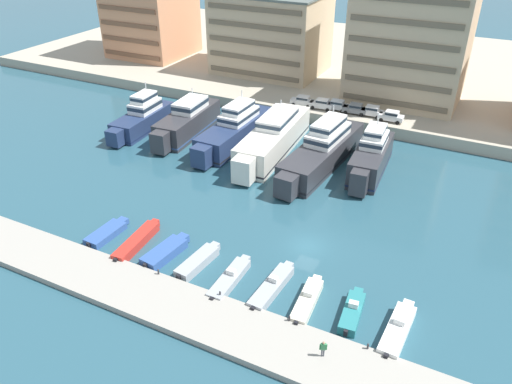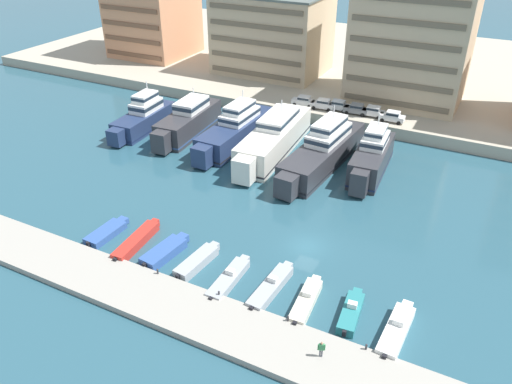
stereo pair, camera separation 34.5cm
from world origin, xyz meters
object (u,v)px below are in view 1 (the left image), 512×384
yacht_navy_mid_left (235,130)px  car_grey_center_left (355,108)px  car_white_left (322,104)px  motorboat_cream_mid_right (307,301)px  motorboat_blue_mid_left (165,252)px  motorboat_white_far_right (398,330)px  motorboat_red_left (137,241)px  yacht_navy_far_left (142,118)px  yacht_charcoal_left (187,121)px  car_white_center (372,111)px  motorboat_grey_center_left (198,262)px  motorboat_grey_center (230,279)px  yacht_charcoal_center_right (371,157)px  yacht_charcoal_center (323,150)px  car_white_far_left (303,100)px  motorboat_blue_far_left (107,233)px  car_white_center_right (391,116)px  motorboat_grey_center_right (272,287)px  car_silver_mid_left (337,105)px  yacht_ivory_center_left (273,138)px  pedestrian_near_edge (323,348)px  motorboat_teal_right (352,312)px

yacht_navy_mid_left → car_grey_center_left: bearing=47.1°
car_white_left → motorboat_cream_mid_right: bearing=-71.4°
motorboat_blue_mid_left → motorboat_white_far_right: 25.40m
yacht_navy_mid_left → motorboat_red_left: (3.18, -28.78, -1.76)m
yacht_navy_mid_left → motorboat_red_left: size_ratio=2.44×
yacht_navy_far_left → car_grey_center_left: yacht_navy_far_left is taller
yacht_charcoal_left → motorboat_blue_mid_left: yacht_charcoal_left is taller
yacht_navy_mid_left → car_white_center: size_ratio=4.92×
motorboat_grey_center_left → motorboat_grey_center: size_ratio=0.90×
yacht_navy_far_left → motorboat_white_far_right: (49.06, -26.88, -1.59)m
yacht_charcoal_center_right → yacht_charcoal_center: bearing=-171.7°
yacht_navy_far_left → motorboat_blue_mid_left: (23.66, -26.82, -1.62)m
motorboat_white_far_right → car_white_left: size_ratio=1.85×
motorboat_grey_center_left → car_white_far_left: bearing=97.7°
yacht_navy_far_left → motorboat_blue_far_left: 30.92m
motorboat_grey_center → car_white_center: bearing=87.6°
motorboat_white_far_right → car_white_center_right: size_ratio=1.88×
yacht_charcoal_left → motorboat_blue_mid_left: bearing=-60.9°
motorboat_grey_center_right → car_white_center_right: 44.11m
motorboat_blue_mid_left → motorboat_red_left: bearing=178.2°
yacht_charcoal_center → yacht_navy_far_left: bearing=-177.8°
yacht_navy_mid_left → yacht_charcoal_left: bearing=-178.1°
yacht_navy_far_left → yacht_navy_mid_left: yacht_navy_mid_left is taller
yacht_navy_far_left → yacht_charcoal_center_right: bearing=3.3°
motorboat_grey_center_right → yacht_charcoal_center: bearing=100.2°
yacht_charcoal_left → car_white_far_left: yacht_charcoal_left is taller
motorboat_blue_far_left → car_silver_mid_left: (12.54, 44.95, 2.58)m
motorboat_blue_far_left → yacht_charcoal_left: bearing=104.9°
yacht_navy_mid_left → motorboat_grey_center: yacht_navy_mid_left is taller
yacht_ivory_center_left → motorboat_red_left: 28.96m
yacht_ivory_center_left → motorboat_cream_mid_right: (17.14, -28.99, -1.86)m
car_white_far_left → yacht_charcoal_center: bearing=-59.1°
car_white_left → yacht_charcoal_center: bearing=-69.4°
yacht_charcoal_left → car_white_center_right: yacht_charcoal_left is taller
car_white_left → pedestrian_near_edge: (18.68, -50.34, -1.32)m
motorboat_cream_mid_right → car_grey_center_left: (-9.17, 44.93, 2.49)m
car_white_left → pedestrian_near_edge: bearing=-69.6°
motorboat_blue_mid_left → car_white_far_left: bearing=92.4°
yacht_navy_mid_left → car_grey_center_left: size_ratio=4.86×
motorboat_red_left → motorboat_blue_mid_left: (4.00, -0.12, -0.02)m
car_white_left → car_grey_center_left: (5.85, 0.42, 0.00)m
yacht_charcoal_center_right → car_white_far_left: 22.54m
yacht_navy_far_left → yacht_navy_mid_left: 16.62m
motorboat_blue_mid_left → motorboat_blue_far_left: bearing=179.8°
car_grey_center_left → motorboat_grey_center_right: bearing=-83.3°
motorboat_blue_far_left → motorboat_teal_right: size_ratio=0.99×
yacht_charcoal_center → motorboat_red_left: (-11.85, -27.91, -1.85)m
motorboat_grey_center → car_white_left: 45.56m
yacht_navy_far_left → motorboat_blue_far_left: (15.35, -26.79, -1.73)m
car_white_left → yacht_navy_mid_left: bearing=-120.0°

